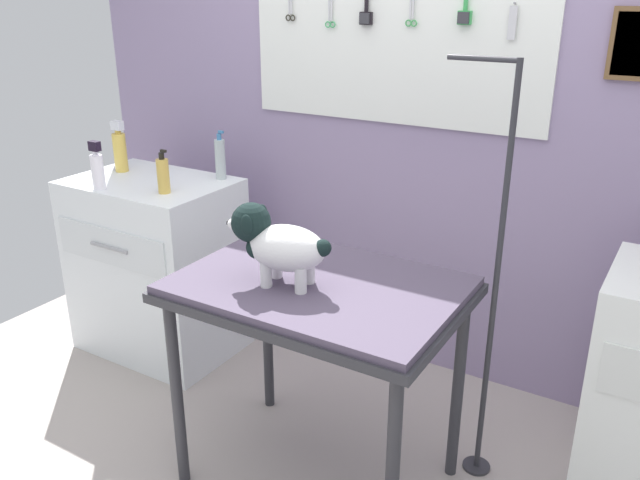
{
  "coord_description": "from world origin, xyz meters",
  "views": [
    {
      "loc": [
        1.1,
        -1.53,
        1.81
      ],
      "look_at": [
        0.0,
        0.28,
        0.99
      ],
      "focal_mm": 36.49,
      "sensor_mm": 36.0,
      "label": 1
    }
  ],
  "objects_px": {
    "dog": "(276,243)",
    "counter_left": "(157,266)",
    "grooming_table": "(318,303)",
    "shampoo_bottle": "(120,150)",
    "grooming_arm": "(492,301)"
  },
  "relations": [
    {
      "from": "grooming_table",
      "to": "counter_left",
      "type": "bearing_deg",
      "value": 160.54
    },
    {
      "from": "grooming_arm",
      "to": "shampoo_bottle",
      "type": "height_order",
      "value": "grooming_arm"
    },
    {
      "from": "grooming_arm",
      "to": "dog",
      "type": "relative_size",
      "value": 4.16
    },
    {
      "from": "counter_left",
      "to": "shampoo_bottle",
      "type": "xyz_separation_m",
      "value": [
        -0.24,
        0.06,
        0.58
      ]
    },
    {
      "from": "dog",
      "to": "shampoo_bottle",
      "type": "bearing_deg",
      "value": 157.14
    },
    {
      "from": "grooming_table",
      "to": "dog",
      "type": "relative_size",
      "value": 2.6
    },
    {
      "from": "dog",
      "to": "counter_left",
      "type": "bearing_deg",
      "value": 155.17
    },
    {
      "from": "counter_left",
      "to": "dog",
      "type": "bearing_deg",
      "value": -24.83
    },
    {
      "from": "dog",
      "to": "counter_left",
      "type": "xyz_separation_m",
      "value": [
        -1.13,
        0.52,
        -0.54
      ]
    },
    {
      "from": "grooming_table",
      "to": "shampoo_bottle",
      "type": "distance_m",
      "value": 1.6
    },
    {
      "from": "dog",
      "to": "shampoo_bottle",
      "type": "xyz_separation_m",
      "value": [
        -1.38,
        0.58,
        0.04
      ]
    },
    {
      "from": "grooming_table",
      "to": "grooming_arm",
      "type": "relative_size",
      "value": 0.63
    },
    {
      "from": "grooming_table",
      "to": "counter_left",
      "type": "relative_size",
      "value": 1.09
    },
    {
      "from": "dog",
      "to": "grooming_table",
      "type": "bearing_deg",
      "value": 35.2
    },
    {
      "from": "shampoo_bottle",
      "to": "grooming_table",
      "type": "bearing_deg",
      "value": -18.44
    }
  ]
}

